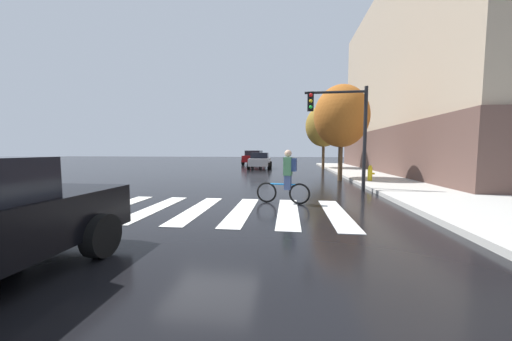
# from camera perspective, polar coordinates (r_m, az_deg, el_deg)

# --- Properties ---
(ground_plane) EXTENTS (120.00, 120.00, 0.00)m
(ground_plane) POSITION_cam_1_polar(r_m,az_deg,el_deg) (7.50, -9.73, -8.53)
(ground_plane) COLOR black
(crosswalk_stripes) EXTENTS (6.91, 3.43, 0.01)m
(crosswalk_stripes) POSITION_cam_1_polar(r_m,az_deg,el_deg) (7.44, -8.00, -8.58)
(crosswalk_stripes) COLOR silver
(crosswalk_stripes) RESTS_ON ground
(sedan_mid) EXTENTS (2.04, 4.26, 1.47)m
(sedan_mid) POSITION_cam_1_polar(r_m,az_deg,el_deg) (23.89, 0.91, 2.22)
(sedan_mid) COLOR #B7B7BC
(sedan_mid) RESTS_ON ground
(sedan_far) EXTENTS (2.48, 4.90, 1.66)m
(sedan_far) POSITION_cam_1_polar(r_m,az_deg,el_deg) (30.86, -0.41, 2.90)
(sedan_far) COLOR maroon
(sedan_far) RESTS_ON ground
(cyclist) EXTENTS (1.70, 0.39, 1.69)m
(cyclist) POSITION_cam_1_polar(r_m,az_deg,el_deg) (8.20, 6.75, -1.42)
(cyclist) COLOR black
(cyclist) RESTS_ON ground
(traffic_light_near) EXTENTS (2.47, 0.28, 4.20)m
(traffic_light_near) POSITION_cam_1_polar(r_m,az_deg,el_deg) (11.23, 18.66, 10.26)
(traffic_light_near) COLOR black
(traffic_light_near) RESTS_ON ground
(fire_hydrant) EXTENTS (0.33, 0.22, 0.78)m
(fire_hydrant) POSITION_cam_1_polar(r_m,az_deg,el_deg) (14.36, 23.67, -0.51)
(fire_hydrant) COLOR gold
(fire_hydrant) RESTS_ON sidewalk
(street_tree_near) EXTENTS (2.94, 2.94, 5.22)m
(street_tree_near) POSITION_cam_1_polar(r_m,az_deg,el_deg) (15.25, 18.15, 11.18)
(street_tree_near) COLOR #4C3823
(street_tree_near) RESTS_ON ground
(street_tree_mid) EXTENTS (3.17, 3.17, 5.64)m
(street_tree_mid) POSITION_cam_1_polar(r_m,az_deg,el_deg) (24.01, 14.60, 9.38)
(street_tree_mid) COLOR #4C3823
(street_tree_mid) RESTS_ON ground
(corner_building) EXTENTS (16.45, 21.36, 13.47)m
(corner_building) POSITION_cam_1_polar(r_m,az_deg,el_deg) (25.66, 43.32, 14.50)
(corner_building) COLOR brown
(corner_building) RESTS_ON ground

